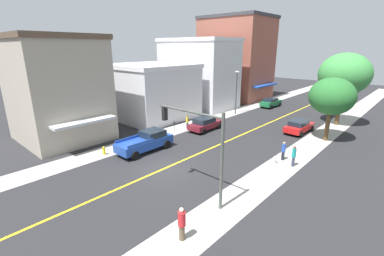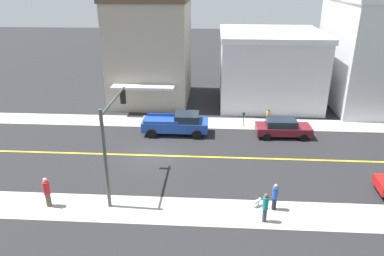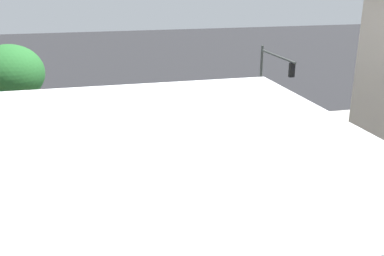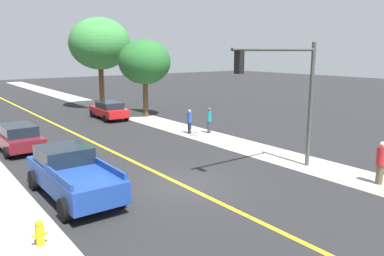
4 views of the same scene
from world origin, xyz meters
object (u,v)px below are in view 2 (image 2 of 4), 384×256
object	(u,v)px
pedestrian_red_shirt	(47,191)
pedestrian_teal_shirt	(265,207)
fire_hydrant	(145,120)
parking_meter	(244,117)
pedestrian_yellow_shirt	(268,117)
traffic_light_mast	(112,130)
blue_pickup_truck	(177,124)
maroon_sedan_left_curb	(283,127)
pedestrian_blue_shirt	(275,196)
small_dog	(257,202)

from	to	relation	value
pedestrian_red_shirt	pedestrian_teal_shirt	bearing A→B (deg)	47.87
fire_hydrant	parking_meter	world-z (taller)	parking_meter
pedestrian_yellow_shirt	parking_meter	bearing A→B (deg)	-15.80
traffic_light_mast	pedestrian_yellow_shirt	world-z (taller)	traffic_light_mast
fire_hydrant	pedestrian_yellow_shirt	bearing A→B (deg)	89.39
pedestrian_yellow_shirt	fire_hydrant	bearing A→B (deg)	-13.89
blue_pickup_truck	pedestrian_yellow_shirt	distance (m)	8.00
maroon_sedan_left_curb	pedestrian_teal_shirt	size ratio (longest dim) A/B	2.54
maroon_sedan_left_curb	pedestrian_teal_shirt	world-z (taller)	pedestrian_teal_shirt
fire_hydrant	traffic_light_mast	bearing A→B (deg)	1.58
pedestrian_red_shirt	maroon_sedan_left_curb	bearing A→B (deg)	87.06
pedestrian_red_shirt	parking_meter	bearing A→B (deg)	98.29
pedestrian_blue_shirt	fire_hydrant	bearing A→B (deg)	113.79
traffic_light_mast	maroon_sedan_left_curb	world-z (taller)	traffic_light_mast
fire_hydrant	blue_pickup_truck	bearing A→B (deg)	56.46
pedestrian_teal_shirt	pedestrian_yellow_shirt	distance (m)	13.72
maroon_sedan_left_curb	blue_pickup_truck	world-z (taller)	blue_pickup_truck
parking_meter	small_dog	bearing A→B (deg)	-0.16
blue_pickup_truck	pedestrian_red_shirt	xyz separation A→B (m)	(10.91, -6.39, 0.06)
fire_hydrant	pedestrian_teal_shirt	distance (m)	16.44
fire_hydrant	maroon_sedan_left_curb	distance (m)	12.06
parking_meter	traffic_light_mast	bearing A→B (deg)	-37.44
pedestrian_red_shirt	fire_hydrant	bearing A→B (deg)	127.25
traffic_light_mast	maroon_sedan_left_curb	size ratio (longest dim) A/B	1.32
fire_hydrant	small_dog	world-z (taller)	fire_hydrant
fire_hydrant	pedestrian_yellow_shirt	distance (m)	10.94
pedestrian_blue_shirt	pedestrian_yellow_shirt	size ratio (longest dim) A/B	1.00
small_dog	fire_hydrant	bearing A→B (deg)	86.19
maroon_sedan_left_curb	small_dog	size ratio (longest dim) A/B	7.59
blue_pickup_truck	pedestrian_teal_shirt	size ratio (longest dim) A/B	3.08
pedestrian_teal_shirt	pedestrian_yellow_shirt	xyz separation A→B (m)	(-13.59, 1.87, -0.07)
blue_pickup_truck	small_dog	bearing A→B (deg)	-61.40
pedestrian_red_shirt	traffic_light_mast	bearing A→B (deg)	79.09
pedestrian_blue_shirt	pedestrian_yellow_shirt	xyz separation A→B (m)	(-12.43, 1.19, 0.01)
traffic_light_mast	small_dog	distance (m)	9.35
pedestrian_teal_shirt	pedestrian_blue_shirt	xyz separation A→B (m)	(-1.16, 0.68, -0.08)
maroon_sedan_left_curb	pedestrian_red_shirt	bearing A→B (deg)	-145.57
pedestrian_red_shirt	blue_pickup_truck	bearing A→B (deg)	110.74
fire_hydrant	maroon_sedan_left_curb	size ratio (longest dim) A/B	0.17
pedestrian_teal_shirt	pedestrian_yellow_shirt	world-z (taller)	pedestrian_teal_shirt
parking_meter	blue_pickup_truck	bearing A→B (deg)	-69.72
pedestrian_yellow_shirt	small_dog	size ratio (longest dim) A/B	2.81
fire_hydrant	parking_meter	size ratio (longest dim) A/B	0.61
fire_hydrant	pedestrian_red_shirt	bearing A→B (deg)	-13.85
parking_meter	traffic_light_mast	xyz separation A→B (m)	(11.13, -8.52, 3.22)
maroon_sedan_left_curb	blue_pickup_truck	distance (m)	8.69
blue_pickup_truck	pedestrian_teal_shirt	world-z (taller)	blue_pickup_truck
fire_hydrant	traffic_light_mast	world-z (taller)	traffic_light_mast
blue_pickup_truck	parking_meter	bearing A→B (deg)	20.09
parking_meter	traffic_light_mast	size ratio (longest dim) A/B	0.21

